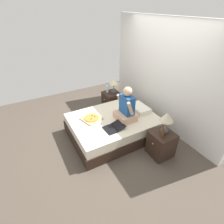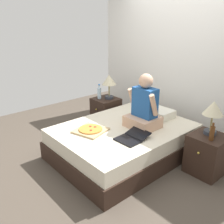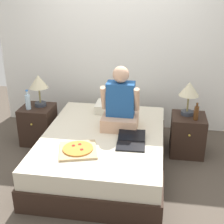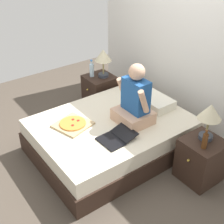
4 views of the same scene
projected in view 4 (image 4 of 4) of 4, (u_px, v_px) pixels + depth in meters
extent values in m
plane|color=#4C4238|center=(112.00, 149.00, 4.24)|extent=(5.74, 5.74, 0.00)
cube|color=silver|center=(191.00, 41.00, 4.26)|extent=(3.74, 0.12, 2.50)
cube|color=black|center=(112.00, 142.00, 4.17)|extent=(1.48, 1.97, 0.26)
cube|color=beige|center=(112.00, 127.00, 4.05)|extent=(1.43, 1.91, 0.21)
cube|color=black|center=(100.00, 92.00, 5.08)|extent=(0.44, 0.44, 0.54)
sphere|color=gold|center=(87.00, 90.00, 4.91)|extent=(0.03, 0.03, 0.03)
cylinder|color=#333842|center=(103.00, 75.00, 4.92)|extent=(0.16, 0.16, 0.05)
cylinder|color=olive|center=(103.00, 67.00, 4.85)|extent=(0.02, 0.02, 0.22)
cone|color=beige|center=(103.00, 55.00, 4.75)|extent=(0.26, 0.26, 0.18)
cylinder|color=silver|center=(92.00, 70.00, 4.90)|extent=(0.07, 0.07, 0.20)
cylinder|color=silver|center=(91.00, 63.00, 4.83)|extent=(0.03, 0.03, 0.06)
cylinder|color=blue|center=(91.00, 60.00, 4.81)|extent=(0.04, 0.04, 0.02)
cube|color=black|center=(201.00, 160.00, 3.65)|extent=(0.44, 0.44, 0.54)
sphere|color=gold|center=(188.00, 160.00, 3.47)|extent=(0.03, 0.03, 0.03)
cylinder|color=#333842|center=(206.00, 137.00, 3.54)|extent=(0.16, 0.16, 0.05)
cylinder|color=olive|center=(207.00, 127.00, 3.47)|extent=(0.02, 0.02, 0.22)
cone|color=beige|center=(210.00, 112.00, 3.36)|extent=(0.26, 0.26, 0.18)
cylinder|color=#512D14|center=(205.00, 141.00, 3.36)|extent=(0.06, 0.06, 0.18)
cylinder|color=#512D14|center=(207.00, 132.00, 3.30)|extent=(0.03, 0.03, 0.05)
cube|color=silver|center=(154.00, 101.00, 4.30)|extent=(0.52, 0.34, 0.12)
cube|color=tan|center=(133.00, 116.00, 3.94)|extent=(0.44, 0.40, 0.16)
cube|color=#1E4C8C|center=(136.00, 95.00, 3.80)|extent=(0.34, 0.20, 0.42)
sphere|color=tan|center=(137.00, 72.00, 3.63)|extent=(0.20, 0.20, 0.20)
cylinder|color=tan|center=(123.00, 89.00, 3.90)|extent=(0.07, 0.18, 0.32)
cylinder|color=tan|center=(144.00, 102.00, 3.62)|extent=(0.07, 0.18, 0.32)
cube|color=black|center=(111.00, 141.00, 3.60)|extent=(0.33, 0.23, 0.02)
cube|color=black|center=(124.00, 133.00, 3.69)|extent=(0.32, 0.21, 0.06)
cube|color=tan|center=(73.00, 125.00, 3.89)|extent=(0.50, 0.50, 0.03)
cylinder|color=#CC7F33|center=(73.00, 123.00, 3.88)|extent=(0.33, 0.33, 0.02)
cylinder|color=maroon|center=(73.00, 119.00, 3.94)|extent=(0.04, 0.04, 0.00)
cylinder|color=maroon|center=(73.00, 125.00, 3.83)|extent=(0.04, 0.04, 0.00)
cylinder|color=maroon|center=(78.00, 121.00, 3.91)|extent=(0.04, 0.04, 0.00)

